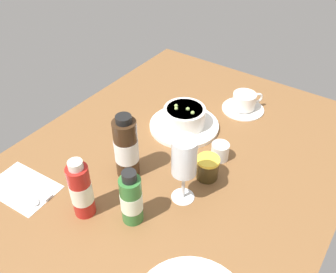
# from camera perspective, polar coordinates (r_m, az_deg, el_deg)

# --- Properties ---
(ground_plane) EXTENTS (1.10, 0.84, 0.03)m
(ground_plane) POSITION_cam_1_polar(r_m,az_deg,el_deg) (0.99, 1.42, -4.36)
(ground_plane) COLOR brown
(porridge_bowl) EXTENTS (0.21, 0.21, 0.08)m
(porridge_bowl) POSITION_cam_1_polar(r_m,az_deg,el_deg) (1.08, 2.62, 2.81)
(porridge_bowl) COLOR white
(porridge_bowl) RESTS_ON ground_plane
(cutlery_setting) EXTENTS (0.13, 0.18, 0.01)m
(cutlery_setting) POSITION_cam_1_polar(r_m,az_deg,el_deg) (0.98, -22.00, -7.64)
(cutlery_setting) COLOR white
(cutlery_setting) RESTS_ON ground_plane
(coffee_cup) EXTENTS (0.14, 0.14, 0.06)m
(coffee_cup) POSITION_cam_1_polar(r_m,az_deg,el_deg) (1.18, 12.00, 5.27)
(coffee_cup) COLOR white
(coffee_cup) RESTS_ON ground_plane
(creamer_jug) EXTENTS (0.06, 0.05, 0.05)m
(creamer_jug) POSITION_cam_1_polar(r_m,az_deg,el_deg) (0.98, 8.23, -2.34)
(creamer_jug) COLOR white
(creamer_jug) RESTS_ON ground_plane
(wine_glass) EXTENTS (0.06, 0.06, 0.18)m
(wine_glass) POSITION_cam_1_polar(r_m,az_deg,el_deg) (0.80, 2.61, -3.68)
(wine_glass) COLOR white
(wine_glass) RESTS_ON ground_plane
(jam_jar) EXTENTS (0.06, 0.06, 0.06)m
(jam_jar) POSITION_cam_1_polar(r_m,az_deg,el_deg) (0.92, 6.30, -4.98)
(jam_jar) COLOR #3A2E14
(jam_jar) RESTS_ON ground_plane
(sauce_bottle_green) EXTENTS (0.05, 0.05, 0.15)m
(sauce_bottle_green) POSITION_cam_1_polar(r_m,az_deg,el_deg) (0.80, -5.86, -9.87)
(sauce_bottle_green) COLOR #337233
(sauce_bottle_green) RESTS_ON ground_plane
(sauce_bottle_brown) EXTENTS (0.06, 0.06, 0.18)m
(sauce_bottle_brown) POSITION_cam_1_polar(r_m,az_deg,el_deg) (0.90, -6.65, -1.83)
(sauce_bottle_brown) COLOR #382314
(sauce_bottle_brown) RESTS_ON ground_plane
(sauce_bottle_red) EXTENTS (0.05, 0.05, 0.16)m
(sauce_bottle_red) POSITION_cam_1_polar(r_m,az_deg,el_deg) (0.83, -13.66, -8.30)
(sauce_bottle_red) COLOR #B21E19
(sauce_bottle_red) RESTS_ON ground_plane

